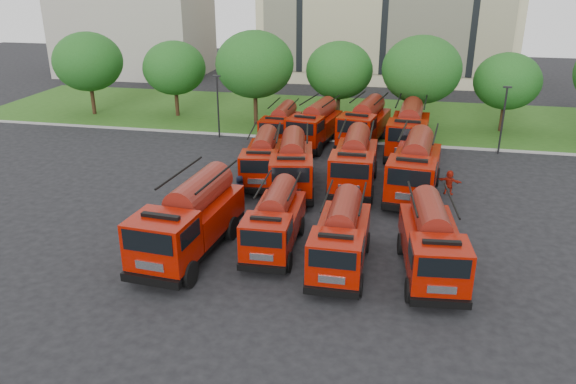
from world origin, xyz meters
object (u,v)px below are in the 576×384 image
firefighter_0 (351,291)px  fire_truck_0 (190,219)px  firefighter_5 (448,194)px  fire_truck_5 (292,164)px  fire_truck_8 (281,125)px  fire_truck_10 (365,123)px  firefighter_4 (240,201)px  fire_truck_2 (341,237)px  fire_truck_4 (263,158)px  fire_truck_11 (409,130)px  firefighter_3 (443,251)px  fire_truck_7 (415,167)px  fire_truck_1 (275,220)px  fire_truck_9 (315,125)px  firefighter_1 (272,272)px  fire_truck_3 (432,242)px  firefighter_2 (439,274)px  fire_truck_6 (354,161)px

firefighter_0 → fire_truck_0: bearing=153.3°
fire_truck_0 → firefighter_5: size_ratio=5.22×
fire_truck_5 → fire_truck_8: size_ratio=1.19×
fire_truck_10 → firefighter_0: (1.21, -21.98, -1.73)m
firefighter_0 → firefighter_4: (-7.54, 8.73, 0.00)m
fire_truck_2 → fire_truck_4: 12.16m
fire_truck_11 → fire_truck_4: bearing=-136.2°
firefighter_0 → firefighter_3: (4.09, 4.68, 0.00)m
fire_truck_0 → firefighter_0: (8.03, -1.95, -1.82)m
fire_truck_0 → fire_truck_8: 19.30m
fire_truck_11 → fire_truck_2: bearing=-95.6°
fire_truck_8 → firefighter_3: 20.41m
fire_truck_4 → fire_truck_10: size_ratio=0.87×
fire_truck_2 → fire_truck_7: size_ratio=0.83×
fire_truck_8 → fire_truck_11: fire_truck_11 is taller
fire_truck_10 → firefighter_0: size_ratio=4.37×
firefighter_4 → firefighter_3: bearing=-147.9°
fire_truck_1 → fire_truck_9: fire_truck_9 is taller
fire_truck_0 → firefighter_1: (4.30, -1.02, -1.82)m
fire_truck_5 → fire_truck_7: bearing=-4.8°
fire_truck_7 → fire_truck_3: bearing=-80.0°
fire_truck_2 → firefighter_5: size_ratio=4.28×
fire_truck_10 → fire_truck_11: bearing=-15.2°
fire_truck_8 → fire_truck_3: bearing=-58.6°
fire_truck_10 → firefighter_2: bearing=-65.7°
firefighter_0 → firefighter_1: (-3.73, 0.93, 0.00)m
fire_truck_4 → firefighter_0: size_ratio=3.82×
fire_truck_8 → fire_truck_0: bearing=-89.7°
fire_truck_5 → fire_truck_7: 7.49m
fire_truck_6 → fire_truck_10: (-0.08, 9.35, 0.02)m
firefighter_4 → firefighter_2: bearing=-158.3°
fire_truck_4 → fire_truck_10: 11.09m
fire_truck_10 → firefighter_2: size_ratio=4.30×
fire_truck_2 → firefighter_2: bearing=2.1°
fire_truck_8 → firefighter_2: (11.53, -18.94, -1.45)m
fire_truck_6 → fire_truck_7: size_ratio=0.93×
firefighter_1 → fire_truck_1: bearing=104.7°
fire_truck_1 → fire_truck_10: 18.83m
fire_truck_8 → firefighter_0: fire_truck_8 is taller
fire_truck_9 → fire_truck_7: bearing=-40.4°
firefighter_5 → fire_truck_1: bearing=61.4°
fire_truck_10 → firefighter_3: 18.17m
firefighter_2 → fire_truck_11: bearing=-19.3°
fire_truck_11 → fire_truck_9: bearing=178.0°
fire_truck_0 → fire_truck_8: size_ratio=1.27×
fire_truck_9 → firefighter_2: 20.77m
fire_truck_5 → fire_truck_6: 3.96m
fire_truck_9 → firefighter_1: (1.25, -20.14, -1.65)m
fire_truck_0 → fire_truck_5: fire_truck_0 is taller
fire_truck_1 → firefighter_2: size_ratio=3.53×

